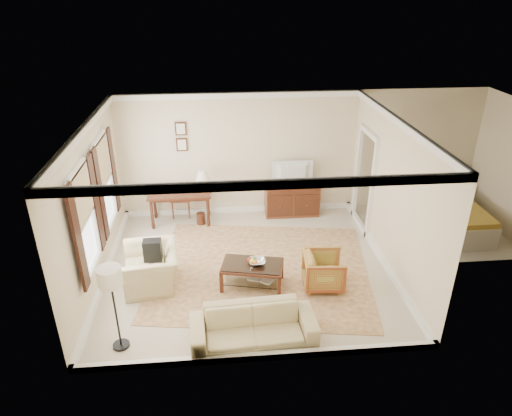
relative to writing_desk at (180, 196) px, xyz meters
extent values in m
cube|color=beige|center=(1.39, -2.05, -0.66)|extent=(5.50, 5.00, 0.01)
cube|color=white|center=(1.39, -2.05, 2.24)|extent=(5.50, 5.00, 0.01)
cube|color=beige|center=(1.39, 0.45, 0.79)|extent=(5.50, 0.01, 2.90)
cube|color=beige|center=(1.39, -4.55, 0.79)|extent=(5.50, 0.01, 2.90)
cube|color=beige|center=(-1.36, -2.05, 0.79)|extent=(0.01, 5.00, 2.90)
cube|color=beige|center=(4.14, -2.05, 0.79)|extent=(0.01, 5.00, 2.90)
cube|color=beige|center=(5.64, -0.90, -0.66)|extent=(3.00, 2.70, 0.01)
cube|color=beige|center=(7.14, -0.90, 0.79)|extent=(0.01, 2.70, 2.90)
cube|color=brown|center=(1.65, -2.15, -0.66)|extent=(4.57, 4.08, 0.01)
cube|color=#411E12|center=(0.00, 0.00, 0.08)|extent=(1.41, 0.71, 0.05)
cylinder|color=#411E12|center=(-0.63, -0.27, -0.30)|extent=(0.07, 0.07, 0.72)
cylinder|color=#411E12|center=(0.63, -0.27, -0.30)|extent=(0.07, 0.07, 0.72)
cylinder|color=#411E12|center=(-0.63, 0.27, -0.30)|extent=(0.07, 0.07, 0.72)
cylinder|color=#411E12|center=(0.63, 0.27, -0.30)|extent=(0.07, 0.07, 0.72)
cube|color=brown|center=(2.62, 0.18, -0.27)|extent=(1.27, 0.49, 0.78)
imported|color=black|center=(2.62, 0.16, 0.58)|extent=(0.92, 0.53, 0.12)
cube|color=#411E12|center=(1.44, -2.64, -0.24)|extent=(1.21, 0.87, 0.04)
cube|color=silver|center=(1.44, -2.64, -0.20)|extent=(1.14, 0.80, 0.01)
cube|color=silver|center=(1.44, -2.64, -0.51)|extent=(1.12, 0.77, 0.02)
cube|color=#411E12|center=(0.87, -2.81, -0.45)|extent=(0.07, 0.07, 0.43)
cube|color=#411E12|center=(1.88, -3.04, -0.45)|extent=(0.07, 0.07, 0.43)
cube|color=#411E12|center=(1.00, -2.24, -0.45)|extent=(0.07, 0.07, 0.43)
cube|color=#411E12|center=(2.01, -2.47, -0.45)|extent=(0.07, 0.07, 0.43)
imported|color=silver|center=(1.53, -2.64, -0.14)|extent=(0.42, 0.42, 0.10)
imported|color=brown|center=(1.39, -2.59, -0.48)|extent=(0.27, 0.15, 0.38)
imported|color=brown|center=(1.64, -2.67, -0.48)|extent=(0.24, 0.20, 0.38)
imported|color=#944020|center=(2.73, -2.78, -0.30)|extent=(0.71, 0.76, 0.73)
imported|color=tan|center=(-0.40, -2.43, -0.18)|extent=(0.84, 1.18, 0.97)
cube|color=black|center=(-0.35, -2.38, 0.07)|extent=(0.29, 0.36, 0.40)
imported|color=tan|center=(1.33, -4.10, -0.28)|extent=(1.97, 0.68, 0.76)
cylinder|color=black|center=(-0.71, -4.03, -0.64)|extent=(0.26, 0.26, 0.04)
cylinder|color=black|center=(-0.71, -4.03, -0.05)|extent=(0.03, 0.03, 1.20)
cylinder|color=silver|center=(-0.71, -4.03, 0.63)|extent=(0.35, 0.35, 0.28)
camera|label=1|loc=(0.87, -9.56, 4.37)|focal=32.00mm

